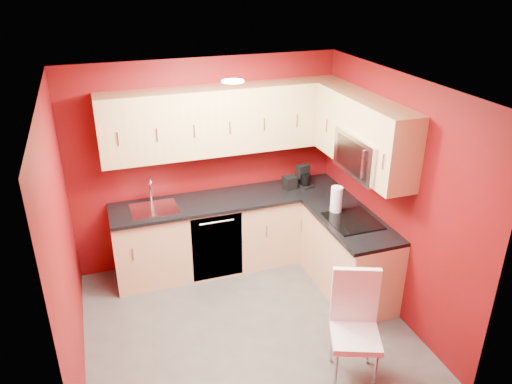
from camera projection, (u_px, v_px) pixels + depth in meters
floor at (246, 325)px, 5.19m from camera, size 3.20×3.20×0.00m
ceiling at (243, 87)px, 4.14m from camera, size 3.20×3.20×0.00m
wall_back at (206, 164)px, 5.96m from camera, size 3.20×0.00×3.20m
wall_front at (311, 318)px, 3.38m from camera, size 3.20×0.00×3.20m
wall_left at (64, 248)px, 4.20m from camera, size 0.00×3.00×3.00m
wall_right at (392, 196)px, 5.14m from camera, size 0.00×3.00×3.00m
base_cabinets_back at (231, 232)px, 6.10m from camera, size 2.80×0.60×0.87m
base_cabinets_right at (348, 256)px, 5.61m from camera, size 0.60×1.30×0.87m
countertop_back at (231, 199)px, 5.90m from camera, size 2.80×0.63×0.04m
countertop_right at (351, 221)px, 5.40m from camera, size 0.63×1.27×0.04m
upper_cabinets_back at (225, 120)px, 5.62m from camera, size 2.80×0.35×0.75m
upper_cabinets_right at (361, 126)px, 5.20m from camera, size 0.35×1.55×0.75m
microwave at (368, 155)px, 5.08m from camera, size 0.42×0.76×0.42m
cooktop at (353, 221)px, 5.36m from camera, size 0.50×0.55×0.01m
sink at (153, 205)px, 5.63m from camera, size 0.52×0.42×0.35m
dishwasher_front at (217, 247)px, 5.78m from camera, size 0.60×0.02×0.82m
downlight at (233, 81)px, 4.41m from camera, size 0.20×0.20×0.01m
coffee_maker at (305, 176)px, 6.13m from camera, size 0.21×0.25×0.27m
napkin_holder at (290, 182)px, 6.10m from camera, size 0.16×0.16×0.15m
paper_towel at (336, 200)px, 5.49m from camera, size 0.20×0.20×0.30m
dining_chair at (356, 331)px, 4.34m from camera, size 0.55×0.56×1.04m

